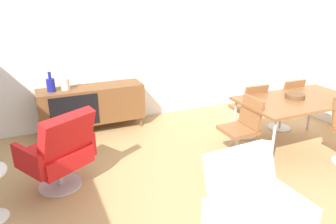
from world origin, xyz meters
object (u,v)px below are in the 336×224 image
(dining_chair_back_left, at_px, (249,108))
(dining_chair_near_window, at_px, (242,128))
(vase_cobalt, at_px, (65,83))
(lounge_chair_red, at_px, (59,151))
(dining_table, at_px, (298,102))
(dining_chair_back_right, at_px, (286,102))
(vase_sculptural_dark, at_px, (51,85))
(sideboard, at_px, (92,104))
(wooden_bowl_on_table, at_px, (295,96))
(armchair_black_shell, at_px, (253,213))

(dining_chair_back_left, relative_size, dining_chair_near_window, 1.00)
(vase_cobalt, bearing_deg, lounge_chair_red, -100.46)
(dining_table, relative_size, dining_chair_back_right, 1.87)
(vase_cobalt, bearing_deg, vase_sculptural_dark, 180.00)
(dining_chair_back_left, bearing_deg, vase_sculptural_dark, 155.47)
(sideboard, distance_m, dining_chair_near_window, 2.36)
(lounge_chair_red, bearing_deg, dining_chair_near_window, -7.65)
(wooden_bowl_on_table, height_order, armchair_black_shell, armchair_black_shell)
(vase_cobalt, height_order, vase_sculptural_dark, vase_sculptural_dark)
(dining_chair_back_left, distance_m, dining_chair_back_right, 0.70)
(dining_chair_back_right, distance_m, armchair_black_shell, 2.92)
(sideboard, height_order, dining_table, dining_table)
(wooden_bowl_on_table, bearing_deg, armchair_black_shell, -141.14)
(dining_table, height_order, wooden_bowl_on_table, wooden_bowl_on_table)
(armchair_black_shell, bearing_deg, wooden_bowl_on_table, 38.86)
(vase_cobalt, distance_m, dining_chair_back_left, 2.77)
(dining_chair_back_right, height_order, dining_chair_near_window, same)
(vase_sculptural_dark, height_order, lounge_chair_red, vase_sculptural_dark)
(dining_table, xyz_separation_m, dining_chair_back_left, (-0.35, 0.56, -0.23))
(wooden_bowl_on_table, xyz_separation_m, dining_chair_near_window, (-0.87, -0.04, -0.30))
(wooden_bowl_on_table, xyz_separation_m, dining_chair_back_right, (0.37, 0.52, -0.30))
(dining_chair_back_left, bearing_deg, dining_chair_near_window, -133.86)
(sideboard, distance_m, lounge_chair_red, 1.61)
(vase_sculptural_dark, height_order, dining_chair_near_window, vase_sculptural_dark)
(dining_chair_back_left, height_order, dining_chair_near_window, same)
(wooden_bowl_on_table, bearing_deg, dining_table, -63.41)
(sideboard, xyz_separation_m, vase_cobalt, (-0.37, 0.00, 0.38))
(dining_table, bearing_deg, vase_cobalt, 147.77)
(vase_sculptural_dark, xyz_separation_m, lounge_chair_red, (-0.07, -1.48, -0.36))
(dining_chair_near_window, xyz_separation_m, armchair_black_shell, (-0.92, -1.40, -0.00))
(wooden_bowl_on_table, bearing_deg, vase_cobalt, 148.19)
(sideboard, height_order, dining_chair_near_window, dining_chair_near_window)
(vase_sculptural_dark, distance_m, wooden_bowl_on_table, 3.46)
(wooden_bowl_on_table, bearing_deg, sideboard, 144.49)
(wooden_bowl_on_table, relative_size, lounge_chair_red, 0.27)
(sideboard, distance_m, armchair_black_shell, 3.24)
(wooden_bowl_on_table, bearing_deg, dining_chair_near_window, -177.30)
(vase_sculptural_dark, relative_size, dining_chair_back_right, 0.34)
(lounge_chair_red, bearing_deg, sideboard, 66.55)
(dining_table, relative_size, wooden_bowl_on_table, 6.15)
(vase_cobalt, bearing_deg, dining_chair_near_window, -42.66)
(vase_cobalt, distance_m, dining_chair_near_window, 2.64)
(vase_cobalt, distance_m, vase_sculptural_dark, 0.20)
(wooden_bowl_on_table, height_order, lounge_chair_red, lounge_chair_red)
(dining_chair_back_left, bearing_deg, dining_chair_back_right, -0.00)
(lounge_chair_red, bearing_deg, vase_cobalt, 79.54)
(wooden_bowl_on_table, relative_size, dining_chair_near_window, 0.30)
(dining_table, bearing_deg, vase_sculptural_dark, 149.53)
(vase_cobalt, height_order, dining_table, vase_cobalt)
(lounge_chair_red, bearing_deg, wooden_bowl_on_table, -4.74)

